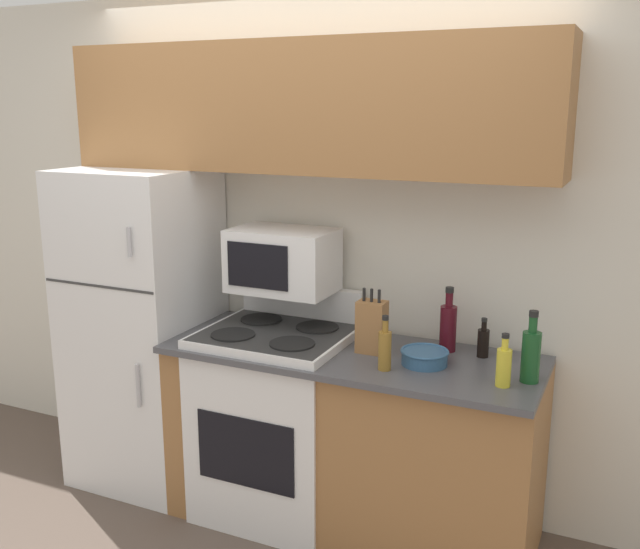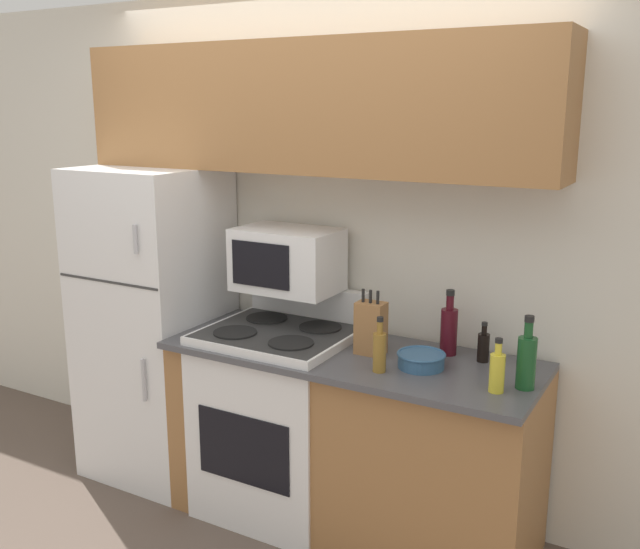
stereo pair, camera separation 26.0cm
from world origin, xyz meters
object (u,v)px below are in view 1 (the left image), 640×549
at_px(stove, 278,419).
at_px(bottle_vinegar, 385,349).
at_px(bottle_cooking_spray, 504,366).
at_px(microwave, 283,260).
at_px(bottle_wine_green, 531,354).
at_px(refrigerator, 143,328).
at_px(bottle_soy_sauce, 483,342).
at_px(bowl, 424,357).
at_px(knife_block, 372,326).
at_px(bottle_wine_red, 448,326).

xyz_separation_m(stove, bottle_vinegar, (0.61, -0.16, 0.51)).
xyz_separation_m(bottle_vinegar, bottle_cooking_spray, (0.49, 0.03, -0.01)).
relative_size(microwave, bottle_wine_green, 1.67).
bearing_deg(refrigerator, stove, -1.26).
bearing_deg(bottle_soy_sauce, bowl, -135.96).
relative_size(stove, knife_block, 3.66).
xyz_separation_m(refrigerator, bottle_soy_sauce, (1.76, 0.16, 0.13)).
relative_size(refrigerator, bottle_wine_red, 5.61).
relative_size(refrigerator, bottle_cooking_spray, 7.65).
distance_m(bowl, bottle_wine_green, 0.45).
height_order(refrigerator, bottle_wine_red, refrigerator).
bearing_deg(refrigerator, bowl, -1.66).
bearing_deg(bottle_wine_red, knife_block, -151.84).
distance_m(bottle_wine_red, bottle_vinegar, 0.39).
xyz_separation_m(refrigerator, bowl, (1.56, -0.04, 0.09)).
distance_m(refrigerator, bottle_vinegar, 1.44).
bearing_deg(bottle_cooking_spray, bottle_soy_sauce, 115.59).
height_order(microwave, bottle_wine_green, microwave).
distance_m(stove, bottle_soy_sauce, 1.08).
xyz_separation_m(bottle_wine_green, bottle_soy_sauce, (-0.24, 0.21, -0.05)).
distance_m(microwave, bottle_vinegar, 0.75).
xyz_separation_m(refrigerator, knife_block, (1.29, 0.01, 0.18)).
bearing_deg(stove, bottle_wine_red, 13.65).
xyz_separation_m(microwave, bowl, (0.78, -0.16, -0.32)).
bearing_deg(refrigerator, microwave, 8.75).
height_order(knife_block, bottle_vinegar, knife_block).
relative_size(bottle_wine_red, bottle_soy_sauce, 1.67).
bearing_deg(knife_block, bottle_soy_sauce, 17.50).
height_order(microwave, knife_block, microwave).
xyz_separation_m(refrigerator, bottle_wine_green, (2.00, -0.06, 0.17)).
height_order(bottle_soy_sauce, bottle_vinegar, bottle_vinegar).
height_order(bottle_wine_red, bottle_vinegar, bottle_wine_red).
height_order(microwave, bowl, microwave).
xyz_separation_m(bowl, bottle_wine_red, (0.04, 0.22, 0.08)).
bearing_deg(stove, refrigerator, 178.74).
xyz_separation_m(knife_block, bottle_wine_green, (0.71, -0.07, -0.00)).
bearing_deg(bottle_vinegar, refrigerator, 172.89).
xyz_separation_m(microwave, bottle_wine_red, (0.82, 0.05, -0.24)).
xyz_separation_m(bottle_wine_red, bottle_vinegar, (-0.18, -0.35, -0.02)).
height_order(stove, knife_block, knife_block).
bearing_deg(bowl, bottle_soy_sauce, 44.04).
relative_size(refrigerator, microwave, 3.36).
height_order(bowl, bottle_cooking_spray, bottle_cooking_spray).
bearing_deg(bottle_cooking_spray, bowl, 163.61).
height_order(bottle_wine_red, bottle_soy_sauce, bottle_wine_red).
distance_m(knife_block, bottle_wine_green, 0.71).
xyz_separation_m(bottle_wine_red, bottle_cooking_spray, (0.31, -0.32, -0.03)).
relative_size(stove, bottle_cooking_spray, 4.99).
bearing_deg(bowl, bottle_wine_green, -1.59).
height_order(stove, bottle_wine_green, bottle_wine_green).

